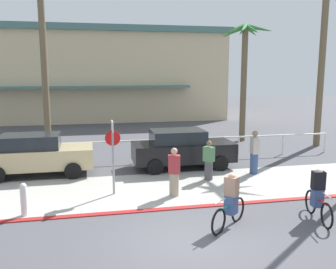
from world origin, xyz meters
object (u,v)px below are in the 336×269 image
object	(u,v)px
palm_tree_4	(326,15)
palm_tree_3	(245,51)
bollard_0	(24,199)
pedestrian_0	(254,154)
cyclist_red_1	(318,195)
palm_tree_2	(43,29)
cyclist_teal_0	(230,202)
pedestrian_1	(209,162)
car_black_2	(182,148)
pedestrian_2	(174,174)
car_tan_1	(36,154)
stop_sign_bike_lane	(113,147)

from	to	relation	value
palm_tree_4	palm_tree_3	bearing A→B (deg)	146.57
bollard_0	pedestrian_0	bearing A→B (deg)	18.21
bollard_0	cyclist_red_1	size ratio (longest dim) A/B	0.56
palm_tree_2	cyclist_red_1	bearing A→B (deg)	-55.37
cyclist_teal_0	pedestrian_0	xyz separation A→B (m)	(2.89, 4.74, 0.16)
pedestrian_1	palm_tree_3	bearing A→B (deg)	58.77
car_black_2	pedestrian_1	world-z (taller)	car_black_2
bollard_0	pedestrian_2	size ratio (longest dim) A/B	0.60
car_tan_1	palm_tree_3	bearing A→B (deg)	25.95
palm_tree_2	car_tan_1	size ratio (longest dim) A/B	2.02
car_tan_1	cyclist_teal_0	xyz separation A→B (m)	(5.85, -6.45, -0.18)
palm_tree_3	car_black_2	xyz separation A→B (m)	(-5.19, -5.57, -4.56)
pedestrian_2	car_tan_1	bearing A→B (deg)	142.87
car_tan_1	pedestrian_0	xyz separation A→B (m)	(8.75, -1.71, -0.02)
cyclist_red_1	palm_tree_2	bearing A→B (deg)	124.63
palm_tree_2	car_tan_1	xyz separation A→B (m)	(0.14, -6.06, -5.57)
cyclist_teal_0	cyclist_red_1	xyz separation A→B (m)	(2.65, -0.01, 0.00)
car_tan_1	cyclist_teal_0	size ratio (longest dim) A/B	2.93
palm_tree_3	palm_tree_4	xyz separation A→B (m)	(3.59, -2.37, 1.79)
palm_tree_2	cyclist_teal_0	world-z (taller)	palm_tree_2
cyclist_teal_0	pedestrian_0	size ratio (longest dim) A/B	0.82
bollard_0	car_black_2	distance (m)	7.36
palm_tree_3	car_black_2	bearing A→B (deg)	-132.97
car_black_2	cyclist_teal_0	xyz separation A→B (m)	(-0.24, -6.37, -0.18)
car_tan_1	pedestrian_0	bearing A→B (deg)	-11.08
pedestrian_1	pedestrian_0	bearing A→B (deg)	11.71
palm_tree_2	pedestrian_2	size ratio (longest dim) A/B	5.30
stop_sign_bike_lane	pedestrian_2	bearing A→B (deg)	-17.11
stop_sign_bike_lane	pedestrian_1	size ratio (longest dim) A/B	1.64
palm_tree_4	pedestrian_1	world-z (taller)	palm_tree_4
palm_tree_2	palm_tree_3	xyz separation A→B (m)	(11.42, -0.57, -1.01)
palm_tree_4	pedestrian_0	world-z (taller)	palm_tree_4
pedestrian_0	palm_tree_3	bearing A→B (deg)	70.62
car_tan_1	car_black_2	size ratio (longest dim) A/B	1.00
stop_sign_bike_lane	pedestrian_2	size ratio (longest dim) A/B	1.52
palm_tree_2	pedestrian_1	bearing A→B (deg)	-50.41
palm_tree_2	pedestrian_2	distance (m)	12.38
palm_tree_2	pedestrian_2	bearing A→B (deg)	-62.69
palm_tree_4	pedestrian_0	xyz separation A→B (m)	(-6.13, -4.83, -6.37)
cyclist_red_1	bollard_0	bearing A→B (deg)	166.80
cyclist_teal_0	pedestrian_2	distance (m)	2.89
pedestrian_2	pedestrian_0	bearing A→B (deg)	27.60
car_tan_1	cyclist_teal_0	distance (m)	8.71
cyclist_red_1	pedestrian_2	size ratio (longest dim) A/B	1.07
car_tan_1	pedestrian_0	world-z (taller)	pedestrian_0
palm_tree_4	pedestrian_0	size ratio (longest dim) A/B	5.55
palm_tree_2	palm_tree_4	distance (m)	15.32
bollard_0	palm_tree_3	size ratio (longest dim) A/B	0.14
stop_sign_bike_lane	cyclist_red_1	distance (m)	6.59
car_tan_1	pedestrian_0	distance (m)	8.92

